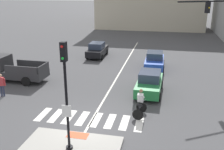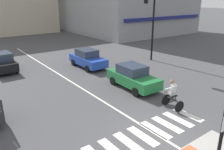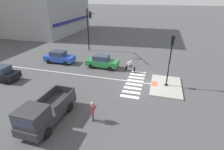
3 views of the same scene
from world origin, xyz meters
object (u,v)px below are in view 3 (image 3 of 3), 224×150
(signal_pole, at_px, (170,57))
(car_blue_eastbound_far, at_px, (59,57))
(car_green_eastbound_mid, at_px, (102,61))
(cyclist, at_px, (130,65))
(traffic_light_mast, at_px, (89,24))
(pickup_truck_charcoal_cross_left, at_px, (44,113))
(car_black_westbound_distant, at_px, (0,73))
(pedestrian_at_curb_left, at_px, (93,110))

(signal_pole, distance_m, car_blue_eastbound_far, 14.85)
(car_green_eastbound_mid, bearing_deg, signal_pole, -111.49)
(car_blue_eastbound_far, distance_m, cyclist, 9.96)
(signal_pole, xyz_separation_m, traffic_light_mast, (8.77, 12.03, 1.23))
(signal_pole, relative_size, pickup_truck_charcoal_cross_left, 1.00)
(traffic_light_mast, distance_m, car_blue_eastbound_far, 7.02)
(traffic_light_mast, xyz_separation_m, car_blue_eastbound_far, (-5.56, 2.27, -3.64))
(signal_pole, height_order, car_black_westbound_distant, signal_pole)
(traffic_light_mast, height_order, car_black_westbound_distant, traffic_light_mast)
(car_blue_eastbound_far, bearing_deg, car_black_westbound_distant, 152.93)
(car_blue_eastbound_far, bearing_deg, signal_pole, -102.66)
(cyclist, distance_m, pedestrian_at_curb_left, 9.97)
(car_green_eastbound_mid, relative_size, pedestrian_at_curb_left, 2.49)
(pedestrian_at_curb_left, bearing_deg, cyclist, -5.50)
(traffic_light_mast, xyz_separation_m, pickup_truck_charcoal_cross_left, (-17.10, -3.54, -3.48))
(car_black_westbound_distant, distance_m, cyclist, 14.69)
(car_green_eastbound_mid, distance_m, cyclist, 3.71)
(pickup_truck_charcoal_cross_left, distance_m, cyclist, 11.95)
(traffic_light_mast, bearing_deg, car_green_eastbound_mid, -144.53)
(cyclist, bearing_deg, car_green_eastbound_mid, 85.57)
(traffic_light_mast, xyz_separation_m, car_green_eastbound_mid, (-5.61, -3.99, -3.64))
(signal_pole, relative_size, traffic_light_mast, 0.76)
(traffic_light_mast, height_order, car_blue_eastbound_far, traffic_light_mast)
(car_black_westbound_distant, bearing_deg, car_blue_eastbound_far, -27.07)
(signal_pole, height_order, pedestrian_at_curb_left, signal_pole)
(car_blue_eastbound_far, distance_m, pedestrian_at_curb_left, 13.65)
(traffic_light_mast, height_order, car_green_eastbound_mid, traffic_light_mast)
(signal_pole, bearing_deg, car_black_westbound_distant, 100.73)
(traffic_light_mast, bearing_deg, car_blue_eastbound_far, 157.81)
(signal_pole, height_order, car_blue_eastbound_far, signal_pole)
(car_green_eastbound_mid, bearing_deg, traffic_light_mast, 35.47)
(cyclist, xyz_separation_m, pedestrian_at_curb_left, (-9.92, 0.95, 0.11))
(pickup_truck_charcoal_cross_left, relative_size, cyclist, 3.05)
(cyclist, bearing_deg, signal_pole, -123.54)
(signal_pole, height_order, cyclist, signal_pole)
(signal_pole, bearing_deg, pickup_truck_charcoal_cross_left, 134.47)
(pickup_truck_charcoal_cross_left, bearing_deg, car_black_westbound_distant, 61.43)
(cyclist, relative_size, pedestrian_at_curb_left, 1.01)
(traffic_light_mast, bearing_deg, cyclist, -127.46)
(traffic_light_mast, distance_m, pickup_truck_charcoal_cross_left, 17.81)
(car_blue_eastbound_far, relative_size, cyclist, 2.45)
(car_blue_eastbound_far, bearing_deg, traffic_light_mast, -22.19)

